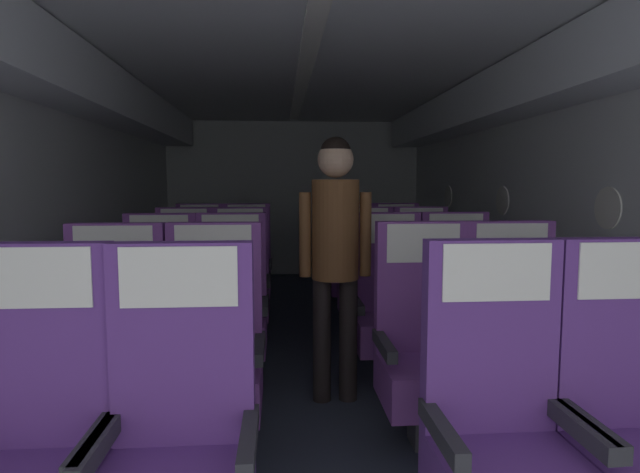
{
  "coord_description": "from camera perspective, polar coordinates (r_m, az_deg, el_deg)",
  "views": [
    {
      "loc": [
        -0.2,
        -0.01,
        1.31
      ],
      "look_at": [
        0.14,
        4.44,
        0.87
      ],
      "focal_mm": 29.28,
      "sensor_mm": 36.0,
      "label": 1
    }
  ],
  "objects": [
    {
      "name": "seat_e_right_aisle",
      "position": [
        5.47,
        8.46,
        -3.28
      ],
      "size": [
        0.51,
        0.47,
        1.12
      ],
      "color": "#38383D",
      "rests_on": "ground"
    },
    {
      "name": "seat_a_left_aisle",
      "position": [
        1.86,
        -15.22,
        -21.52
      ],
      "size": [
        0.51,
        0.47,
        1.12
      ],
      "color": "#38383D",
      "rests_on": "ground"
    },
    {
      "name": "seat_d_left_window",
      "position": [
        4.52,
        -14.66,
        -5.29
      ],
      "size": [
        0.51,
        0.47,
        1.12
      ],
      "color": "#38383D",
      "rests_on": "ground"
    },
    {
      "name": "fuselage_shell",
      "position": [
        4.1,
        -1.57,
        10.66
      ],
      "size": [
        3.77,
        7.65,
        2.28
      ],
      "color": "silver",
      "rests_on": "ground"
    },
    {
      "name": "seat_a_right_window",
      "position": [
        1.98,
        19.24,
        -19.86
      ],
      "size": [
        0.51,
        0.47,
        1.12
      ],
      "color": "#38383D",
      "rests_on": "ground"
    },
    {
      "name": "seat_a_left_window",
      "position": [
        2.02,
        -29.27,
        -19.82
      ],
      "size": [
        0.51,
        0.47,
        1.12
      ],
      "color": "#38383D",
      "rests_on": "ground"
    },
    {
      "name": "seat_e_left_window",
      "position": [
        5.4,
        -13.03,
        -3.47
      ],
      "size": [
        0.51,
        0.47,
        1.12
      ],
      "color": "#38383D",
      "rests_on": "ground"
    },
    {
      "name": "seat_c_left_aisle",
      "position": [
        3.58,
        -9.74,
        -8.07
      ],
      "size": [
        0.51,
        0.47,
        1.12
      ],
      "color": "#38383D",
      "rests_on": "ground"
    },
    {
      "name": "seat_a_right_aisle",
      "position": [
        2.21,
        31.38,
        -17.63
      ],
      "size": [
        0.51,
        0.47,
        1.12
      ],
      "color": "#38383D",
      "rests_on": "ground"
    },
    {
      "name": "seat_e_right_window",
      "position": [
        5.4,
        3.55,
        -3.35
      ],
      "size": [
        0.51,
        0.47,
        1.12
      ],
      "color": "#38383D",
      "rests_on": "ground"
    },
    {
      "name": "seat_e_left_aisle",
      "position": [
        5.34,
        -8.0,
        -3.49
      ],
      "size": [
        0.51,
        0.47,
        1.12
      ],
      "color": "#38383D",
      "rests_on": "ground"
    },
    {
      "name": "seat_b_right_window",
      "position": [
        2.78,
        11.48,
        -12.15
      ],
      "size": [
        0.51,
        0.47,
        1.12
      ],
      "color": "#38383D",
      "rests_on": "ground"
    },
    {
      "name": "seat_d_right_aisle",
      "position": [
        4.61,
        11.16,
        -5.0
      ],
      "size": [
        0.51,
        0.47,
        1.12
      ],
      "color": "#38383D",
      "rests_on": "ground"
    },
    {
      "name": "seat_d_right_window",
      "position": [
        4.51,
        5.17,
        -5.15
      ],
      "size": [
        0.51,
        0.47,
        1.12
      ],
      "color": "#38383D",
      "rests_on": "ground"
    },
    {
      "name": "flight_attendant",
      "position": [
        3.1,
        1.69,
        -0.47
      ],
      "size": [
        0.43,
        0.28,
        1.59
      ],
      "rotation": [
        0.0,
        0.0,
        -0.25
      ],
      "color": "black",
      "rests_on": "ground"
    },
    {
      "name": "seat_c_right_aisle",
      "position": [
        3.76,
        14.85,
        -7.52
      ],
      "size": [
        0.51,
        0.47,
        1.12
      ],
      "color": "#38383D",
      "rests_on": "ground"
    },
    {
      "name": "seat_c_left_window",
      "position": [
        3.63,
        -17.2,
        -8.02
      ],
      "size": [
        0.51,
        0.47,
        1.12
      ],
      "color": "#38383D",
      "rests_on": "ground"
    },
    {
      "name": "ground",
      "position": [
        4.03,
        -1.32,
        -13.42
      ],
      "size": [
        3.89,
        8.0,
        0.02
      ],
      "primitive_type": "cube",
      "color": "#2D3342"
    },
    {
      "name": "seat_b_left_window",
      "position": [
        2.8,
        -21.74,
        -12.32
      ],
      "size": [
        0.51,
        0.47,
        1.12
      ],
      "color": "#38383D",
      "rests_on": "ground"
    },
    {
      "name": "seat_c_right_window",
      "position": [
        3.62,
        7.49,
        -7.89
      ],
      "size": [
        0.51,
        0.47,
        1.12
      ],
      "color": "#38383D",
      "rests_on": "ground"
    },
    {
      "name": "seat_d_left_aisle",
      "position": [
        4.45,
        -8.67,
        -5.33
      ],
      "size": [
        0.51,
        0.47,
        1.12
      ],
      "color": "#38383D",
      "rests_on": "ground"
    },
    {
      "name": "seat_b_left_aisle",
      "position": [
        2.7,
        -11.57,
        -12.65
      ],
      "size": [
        0.51,
        0.47,
        1.12
      ],
      "color": "#38383D",
      "rests_on": "ground"
    },
    {
      "name": "seat_b_right_aisle",
      "position": [
        2.93,
        20.55,
        -11.42
      ],
      "size": [
        0.51,
        0.47,
        1.12
      ],
      "color": "#38383D",
      "rests_on": "ground"
    }
  ]
}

